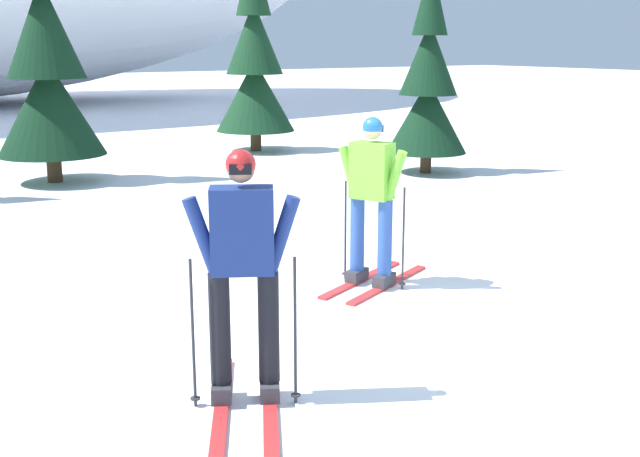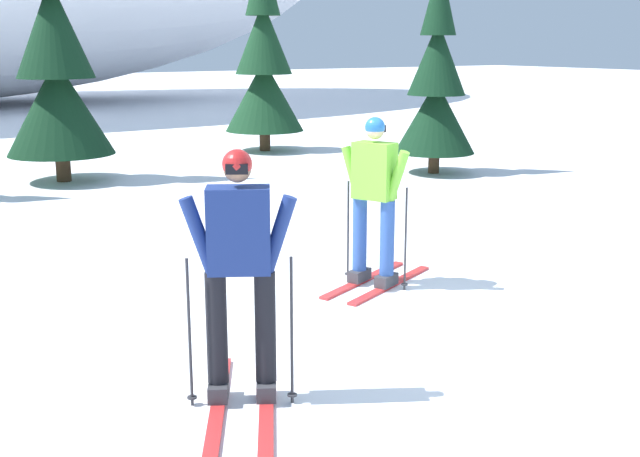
# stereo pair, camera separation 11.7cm
# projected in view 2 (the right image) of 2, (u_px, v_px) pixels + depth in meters

# --- Properties ---
(ground_plane) EXTENTS (120.00, 120.00, 0.00)m
(ground_plane) POSITION_uv_depth(u_px,v_px,m) (432.00, 325.00, 7.27)
(ground_plane) COLOR white
(skier_lime_jacket) EXTENTS (1.63, 1.04, 1.78)m
(skier_lime_jacket) POSITION_uv_depth(u_px,v_px,m) (374.00, 199.00, 8.23)
(skier_lime_jacket) COLOR red
(skier_lime_jacket) RESTS_ON ground
(skier_navy_jacket) EXTENTS (1.18, 1.65, 1.82)m
(skier_navy_jacket) POSITION_uv_depth(u_px,v_px,m) (240.00, 272.00, 5.51)
(skier_navy_jacket) COLOR red
(skier_navy_jacket) RESTS_ON ground
(pine_tree_center_right) EXTENTS (1.93, 1.93, 4.99)m
(pine_tree_center_right) POSITION_uv_depth(u_px,v_px,m) (56.00, 67.00, 14.29)
(pine_tree_center_right) COLOR #47301E
(pine_tree_center_right) RESTS_ON ground
(pine_tree_right) EXTENTS (1.84, 1.84, 4.75)m
(pine_tree_right) POSITION_uv_depth(u_px,v_px,m) (264.00, 65.00, 18.43)
(pine_tree_right) COLOR #47301E
(pine_tree_right) RESTS_ON ground
(pine_tree_far_right) EXTENTS (1.56, 1.56, 4.04)m
(pine_tree_far_right) POSITION_uv_depth(u_px,v_px,m) (436.00, 86.00, 15.29)
(pine_tree_far_right) COLOR #47301E
(pine_tree_far_right) RESTS_ON ground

